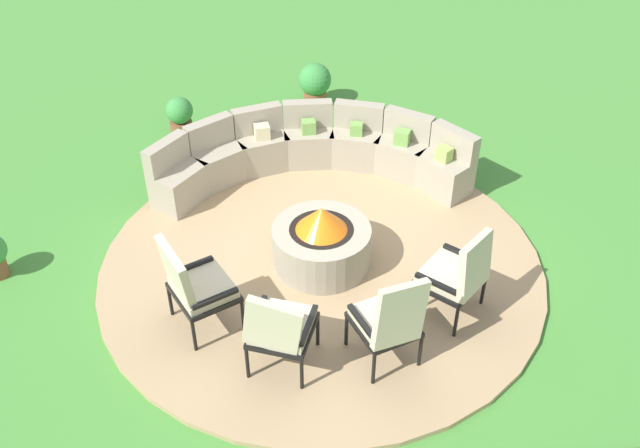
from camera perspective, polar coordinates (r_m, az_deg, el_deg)
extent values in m
plane|color=#478C38|center=(8.07, 0.11, -3.40)|extent=(24.00, 24.00, 0.00)
cylinder|color=tan|center=(8.05, 0.12, -3.24)|extent=(4.92, 4.92, 0.06)
cylinder|color=#9E937F|center=(7.87, 0.12, -1.77)|extent=(1.08, 1.08, 0.47)
cylinder|color=black|center=(7.74, 0.12, -0.59)|extent=(0.70, 0.70, 0.06)
cone|color=orange|center=(7.64, 0.12, 0.41)|extent=(0.56, 0.56, 0.28)
cube|color=#9E937F|center=(9.14, 9.81, 3.89)|extent=(0.75, 0.78, 0.48)
cube|color=#9E937F|center=(9.02, 10.67, 6.41)|extent=(0.52, 0.61, 0.35)
cube|color=#9E937F|center=(9.39, 6.53, 5.26)|extent=(0.78, 0.74, 0.48)
cube|color=#9E937F|center=(9.30, 7.09, 7.82)|extent=(0.62, 0.50, 0.35)
cube|color=#9E937F|center=(9.54, 2.89, 6.03)|extent=(0.75, 0.62, 0.48)
cube|color=#9E937F|center=(9.45, 3.13, 8.61)|extent=(0.66, 0.35, 0.35)
cube|color=#9E937F|center=(9.57, -0.89, 6.18)|extent=(0.64, 0.45, 0.48)
cube|color=#9E937F|center=(9.48, -0.97, 8.76)|extent=(0.64, 0.16, 0.35)
cube|color=#9E937F|center=(9.47, -4.62, 5.71)|extent=(0.75, 0.62, 0.48)
cube|color=#9E937F|center=(9.38, -5.02, 8.28)|extent=(0.66, 0.34, 0.35)
cube|color=#9E937F|center=(9.27, -8.09, 4.63)|extent=(0.78, 0.74, 0.48)
cube|color=#9E937F|center=(9.16, -8.81, 7.16)|extent=(0.62, 0.50, 0.35)
cube|color=#9E937F|center=(8.96, -11.10, 2.96)|extent=(0.75, 0.78, 0.48)
cube|color=#9E937F|center=(8.82, -12.11, 5.44)|extent=(0.52, 0.60, 0.35)
cube|color=#93B756|center=(8.93, 9.82, 5.51)|extent=(0.23, 0.23, 0.17)
cube|color=#70A34C|center=(9.33, 2.90, 7.54)|extent=(0.18, 0.16, 0.16)
cube|color=#70A34C|center=(9.18, 6.54, 6.86)|extent=(0.23, 0.22, 0.19)
cube|color=#70A34C|center=(9.36, -0.89, 7.73)|extent=(0.19, 0.16, 0.18)
cube|color=beige|center=(9.26, -4.62, 7.31)|extent=(0.21, 0.19, 0.19)
cylinder|color=black|center=(7.58, -8.17, -4.57)|extent=(0.04, 0.04, 0.38)
cylinder|color=black|center=(7.19, -6.15, -7.20)|extent=(0.04, 0.04, 0.38)
cylinder|color=black|center=(7.46, -11.81, -5.98)|extent=(0.04, 0.04, 0.38)
cylinder|color=black|center=(7.06, -9.96, -8.75)|extent=(0.04, 0.04, 0.38)
cube|color=black|center=(7.17, -9.20, -5.36)|extent=(0.78, 0.80, 0.05)
cube|color=beige|center=(7.12, -9.25, -4.95)|extent=(0.72, 0.74, 0.09)
cube|color=beige|center=(6.88, -11.28, -3.99)|extent=(0.39, 0.61, 0.68)
cube|color=black|center=(7.27, -10.22, -3.31)|extent=(0.45, 0.27, 0.04)
cube|color=black|center=(6.89, -8.33, -5.88)|extent=(0.45, 0.27, 0.04)
cylinder|color=black|center=(7.12, -4.28, -7.65)|extent=(0.04, 0.04, 0.38)
cylinder|color=black|center=(7.01, -0.18, -8.45)|extent=(0.04, 0.04, 0.38)
cylinder|color=black|center=(6.76, -5.79, -10.91)|extent=(0.04, 0.04, 0.38)
cylinder|color=black|center=(6.65, -1.46, -11.83)|extent=(0.04, 0.04, 0.38)
cube|color=black|center=(6.72, -2.99, -8.43)|extent=(0.72, 0.75, 0.05)
cube|color=beige|center=(6.67, -3.01, -8.02)|extent=(0.67, 0.69, 0.09)
cube|color=beige|center=(6.33, -3.77, -8.14)|extent=(0.57, 0.30, 0.63)
cube|color=black|center=(6.68, -5.08, -7.21)|extent=(0.22, 0.49, 0.04)
cube|color=black|center=(6.57, -0.93, -8.03)|extent=(0.22, 0.49, 0.04)
cylinder|color=black|center=(7.01, 2.11, -8.43)|extent=(0.04, 0.04, 0.38)
cylinder|color=black|center=(7.20, 5.67, -7.14)|extent=(0.04, 0.04, 0.38)
cylinder|color=black|center=(6.70, 4.28, -11.40)|extent=(0.04, 0.04, 0.38)
cylinder|color=black|center=(6.89, 7.96, -9.95)|extent=(0.04, 0.04, 0.38)
cube|color=black|center=(6.79, 5.10, -7.96)|extent=(0.71, 0.73, 0.05)
cube|color=beige|center=(6.74, 5.13, -7.54)|extent=(0.65, 0.67, 0.09)
cube|color=beige|center=(6.40, 6.39, -7.18)|extent=(0.54, 0.30, 0.70)
cube|color=black|center=(6.60, 3.36, -7.80)|extent=(0.22, 0.47, 0.04)
cube|color=black|center=(6.79, 6.91, -6.51)|extent=(0.22, 0.47, 0.04)
cylinder|color=black|center=(7.37, 7.20, -5.98)|extent=(0.04, 0.04, 0.38)
cylinder|color=black|center=(7.76, 9.44, -3.57)|extent=(0.04, 0.04, 0.38)
cylinder|color=black|center=(7.21, 10.75, -7.65)|extent=(0.04, 0.04, 0.38)
cylinder|color=black|center=(7.61, 12.85, -5.09)|extent=(0.04, 0.04, 0.38)
cube|color=black|center=(7.34, 10.25, -4.31)|extent=(0.83, 0.83, 0.05)
cube|color=beige|center=(7.29, 10.31, -3.90)|extent=(0.76, 0.77, 0.09)
cube|color=beige|center=(7.07, 12.20, -3.22)|extent=(0.45, 0.57, 0.63)
cube|color=black|center=(7.05, 9.27, -4.73)|extent=(0.39, 0.35, 0.04)
cube|color=black|center=(7.44, 11.40, -2.37)|extent=(0.39, 0.35, 0.04)
cylinder|color=brown|center=(10.50, -10.92, 7.43)|extent=(0.32, 0.32, 0.24)
sphere|color=#3D8E42|center=(10.36, -11.11, 8.84)|extent=(0.38, 0.38, 0.38)
cylinder|color=brown|center=(11.15, -0.40, 10.01)|extent=(0.34, 0.34, 0.23)
sphere|color=#3D8E42|center=(11.01, -0.41, 11.41)|extent=(0.49, 0.49, 0.49)
sphere|color=yellow|center=(10.98, -0.13, 11.82)|extent=(0.15, 0.15, 0.15)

